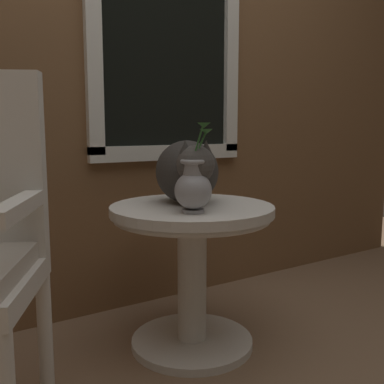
# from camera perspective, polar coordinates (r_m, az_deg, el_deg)

# --- Properties ---
(ground_plane) EXTENTS (6.00, 6.00, 0.00)m
(ground_plane) POSITION_cam_1_polar(r_m,az_deg,el_deg) (1.67, 1.73, -22.09)
(ground_plane) COLOR #7F6047
(back_wall) EXTENTS (4.00, 0.07, 2.60)m
(back_wall) POSITION_cam_1_polar(r_m,az_deg,el_deg) (2.12, -9.61, 20.57)
(back_wall) COLOR brown
(back_wall) RESTS_ON ground_plane
(wicker_side_table) EXTENTS (0.61, 0.61, 0.55)m
(wicker_side_table) POSITION_cam_1_polar(r_m,az_deg,el_deg) (1.70, 0.00, -7.39)
(wicker_side_table) COLOR silver
(wicker_side_table) RESTS_ON ground_plane
(cat) EXTENTS (0.33, 0.54, 0.24)m
(cat) POSITION_cam_1_polar(r_m,az_deg,el_deg) (1.70, -0.56, 2.66)
(cat) COLOR #33302D
(cat) RESTS_ON wicker_side_table
(pewter_vase_with_ivy) EXTENTS (0.13, 0.13, 0.30)m
(pewter_vase_with_ivy) POSITION_cam_1_polar(r_m,az_deg,el_deg) (1.51, 0.19, 0.77)
(pewter_vase_with_ivy) COLOR #99999E
(pewter_vase_with_ivy) RESTS_ON wicker_side_table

